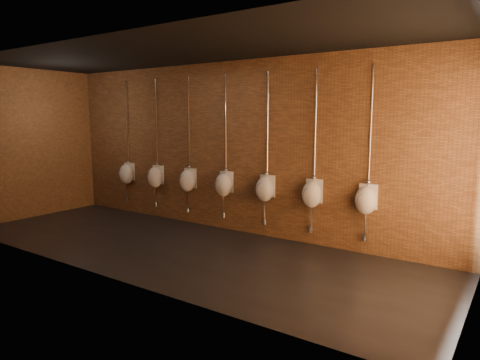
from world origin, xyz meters
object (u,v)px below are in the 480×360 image
object	(u,v)px
urinal_0	(127,173)
urinal_2	(188,180)
urinal_4	(265,188)
urinal_5	(312,193)
urinal_6	(366,199)
urinal_1	(155,176)
urinal_3	(224,184)

from	to	relation	value
urinal_0	urinal_2	distance (m)	1.83
urinal_4	urinal_5	world-z (taller)	same
urinal_2	urinal_6	world-z (taller)	same
urinal_1	urinal_3	xyz separation A→B (m)	(1.83, 0.00, 0.00)
urinal_0	urinal_4	distance (m)	3.66
urinal_1	urinal_4	size ratio (longest dim) A/B	1.00
urinal_0	urinal_3	distance (m)	2.75
urinal_2	urinal_3	bearing A→B (deg)	0.00
urinal_2	urinal_4	size ratio (longest dim) A/B	1.00
urinal_1	urinal_6	bearing A→B (deg)	0.00
urinal_1	urinal_2	xyz separation A→B (m)	(0.92, 0.00, 0.00)
urinal_0	urinal_2	size ratio (longest dim) A/B	1.00
urinal_3	urinal_2	bearing A→B (deg)	180.00
urinal_3	urinal_6	world-z (taller)	same
urinal_3	urinal_6	distance (m)	2.75
urinal_4	urinal_6	distance (m)	1.83
urinal_1	urinal_3	distance (m)	1.83
urinal_1	urinal_0	bearing A→B (deg)	180.00
urinal_1	urinal_3	bearing A→B (deg)	0.00
urinal_0	urinal_2	bearing A→B (deg)	0.00
urinal_0	urinal_1	world-z (taller)	same
urinal_3	urinal_5	xyz separation A→B (m)	(1.83, 0.00, 0.00)
urinal_4	urinal_1	bearing A→B (deg)	180.00
urinal_4	urinal_2	bearing A→B (deg)	180.00
urinal_3	urinal_6	size ratio (longest dim) A/B	1.00
urinal_3	urinal_5	distance (m)	1.83
urinal_5	urinal_6	size ratio (longest dim) A/B	1.00
urinal_1	urinal_2	world-z (taller)	same
urinal_0	urinal_5	distance (m)	4.58
urinal_0	urinal_5	bearing A→B (deg)	0.00
urinal_2	urinal_3	distance (m)	0.92
urinal_4	urinal_5	size ratio (longest dim) A/B	1.00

